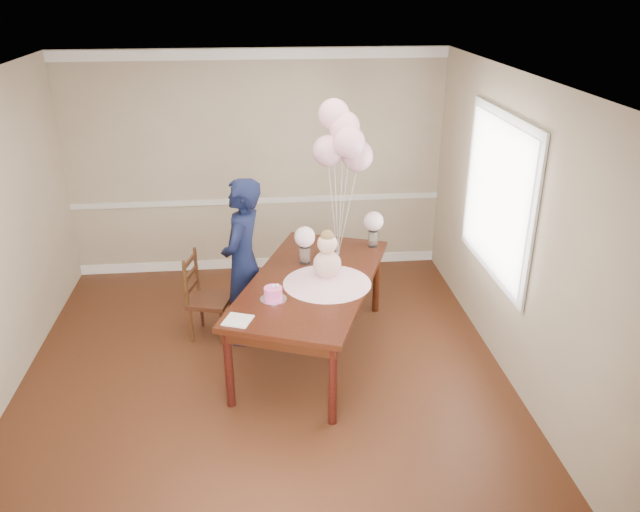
{
  "coord_description": "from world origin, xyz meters",
  "views": [
    {
      "loc": [
        0.02,
        -4.83,
        3.41
      ],
      "look_at": [
        0.55,
        0.42,
        1.05
      ],
      "focal_mm": 35.0,
      "sensor_mm": 36.0,
      "label": 1
    }
  ],
  "objects_px": {
    "dining_table_top": "(312,281)",
    "dining_chair_seat": "(210,301)",
    "woman": "(243,262)",
    "birthday_cake": "(273,293)"
  },
  "relations": [
    {
      "from": "birthday_cake",
      "to": "dining_table_top",
      "type": "bearing_deg",
      "value": 45.22
    },
    {
      "from": "dining_table_top",
      "to": "dining_chair_seat",
      "type": "relative_size",
      "value": 5.53
    },
    {
      "from": "dining_table_top",
      "to": "dining_chair_seat",
      "type": "xyz_separation_m",
      "value": [
        -1.01,
        0.43,
        -0.38
      ]
    },
    {
      "from": "birthday_cake",
      "to": "woman",
      "type": "bearing_deg",
      "value": 110.63
    },
    {
      "from": "birthday_cake",
      "to": "dining_chair_seat",
      "type": "height_order",
      "value": "birthday_cake"
    },
    {
      "from": "dining_table_top",
      "to": "woman",
      "type": "xyz_separation_m",
      "value": [
        -0.65,
        0.35,
        0.07
      ]
    },
    {
      "from": "dining_chair_seat",
      "to": "woman",
      "type": "height_order",
      "value": "woman"
    },
    {
      "from": "birthday_cake",
      "to": "dining_chair_seat",
      "type": "bearing_deg",
      "value": 127.94
    },
    {
      "from": "woman",
      "to": "birthday_cake",
      "type": "bearing_deg",
      "value": 39.24
    },
    {
      "from": "woman",
      "to": "dining_chair_seat",
      "type": "bearing_deg",
      "value": -84.73
    }
  ]
}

